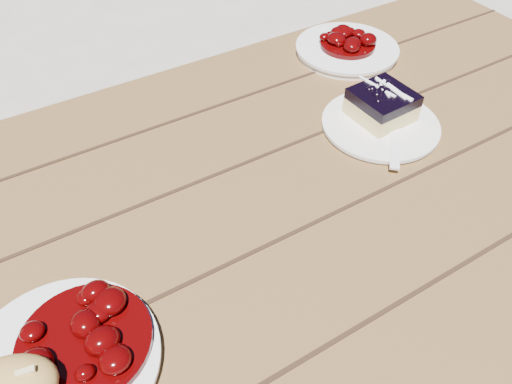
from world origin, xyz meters
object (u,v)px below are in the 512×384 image
blueberry_cake (382,104)px  second_plate (347,50)px  main_plate (62,365)px  dessert_plate (380,125)px  picnic_table (147,320)px

blueberry_cake → second_plate: blueberry_cake is taller
main_plate → dessert_plate: 0.61m
picnic_table → main_plate: size_ratio=9.47×
picnic_table → second_plate: (0.58, 0.27, 0.17)m
main_plate → blueberry_cake: (0.60, 0.16, 0.03)m
main_plate → blueberry_cake: 0.62m
dessert_plate → second_plate: size_ratio=0.95×
dessert_plate → second_plate: bearing=64.7°
picnic_table → dessert_plate: dessert_plate is taller
dessert_plate → blueberry_cake: blueberry_cake is taller
picnic_table → blueberry_cake: blueberry_cake is taller
dessert_plate → second_plate: 0.25m
dessert_plate → second_plate: second_plate is taller
dessert_plate → blueberry_cake: 0.04m
main_plate → dessert_plate: (0.59, 0.15, -0.00)m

